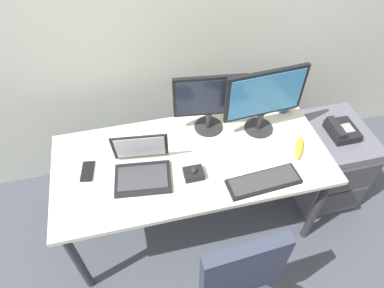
# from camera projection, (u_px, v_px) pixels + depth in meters

# --- Properties ---
(ground_plane) EXTENTS (8.00, 8.00, 0.00)m
(ground_plane) POSITION_uv_depth(u_px,v_px,m) (192.00, 219.00, 2.53)
(ground_plane) COLOR #414650
(desk) EXTENTS (1.62, 0.74, 0.71)m
(desk) POSITION_uv_depth(u_px,v_px,m) (192.00, 165.00, 2.06)
(desk) COLOR beige
(desk) RESTS_ON ground
(file_cabinet) EXTENTS (0.42, 0.53, 0.63)m
(file_cabinet) POSITION_uv_depth(u_px,v_px,m) (326.00, 162.00, 2.49)
(file_cabinet) COLOR #595A65
(file_cabinet) RESTS_ON ground
(desk_phone) EXTENTS (0.17, 0.20, 0.09)m
(desk_phone) POSITION_uv_depth(u_px,v_px,m) (341.00, 130.00, 2.22)
(desk_phone) COLOR black
(desk_phone) RESTS_ON file_cabinet
(monitor_main) EXTENTS (0.49, 0.18, 0.44)m
(monitor_main) POSITION_uv_depth(u_px,v_px,m) (265.00, 98.00, 1.98)
(monitor_main) COLOR #262628
(monitor_main) RESTS_ON desk
(monitor_side) EXTENTS (0.43, 0.18, 0.40)m
(monitor_side) POSITION_uv_depth(u_px,v_px,m) (210.00, 100.00, 2.01)
(monitor_side) COLOR #262628
(monitor_side) RESTS_ON desk
(keyboard) EXTENTS (0.42, 0.16, 0.03)m
(keyboard) POSITION_uv_depth(u_px,v_px,m) (264.00, 181.00, 1.88)
(keyboard) COLOR black
(keyboard) RESTS_ON desk
(laptop) EXTENTS (0.34, 0.31, 0.24)m
(laptop) POSITION_uv_depth(u_px,v_px,m) (142.00, 167.00, 1.89)
(laptop) COLOR black
(laptop) RESTS_ON desk
(trackball_mouse) EXTENTS (0.11, 0.09, 0.07)m
(trackball_mouse) POSITION_uv_depth(u_px,v_px,m) (194.00, 173.00, 1.90)
(trackball_mouse) COLOR black
(trackball_mouse) RESTS_ON desk
(coffee_mug) EXTENTS (0.10, 0.09, 0.11)m
(coffee_mug) POSITION_uv_depth(u_px,v_px,m) (284.00, 103.00, 2.25)
(coffee_mug) COLOR #2F5081
(coffee_mug) RESTS_ON desk
(cell_phone) EXTENTS (0.09, 0.15, 0.01)m
(cell_phone) POSITION_uv_depth(u_px,v_px,m) (88.00, 171.00, 1.93)
(cell_phone) COLOR black
(cell_phone) RESTS_ON desk
(banana) EXTENTS (0.14, 0.19, 0.04)m
(banana) POSITION_uv_depth(u_px,v_px,m) (299.00, 147.00, 2.04)
(banana) COLOR yellow
(banana) RESTS_ON desk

